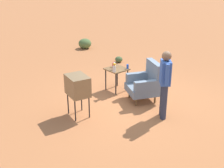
{
  "coord_description": "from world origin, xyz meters",
  "views": [
    {
      "loc": [
        4.91,
        -5.17,
        3.43
      ],
      "look_at": [
        -0.27,
        -0.75,
        0.65
      ],
      "focal_mm": 47.21,
      "sensor_mm": 36.0,
      "label": 1
    }
  ],
  "objects_px": {
    "soda_can_red": "(113,65)",
    "flower_vase": "(114,67)",
    "side_table": "(117,72)",
    "tv_on_stand": "(78,86)",
    "bottle_short_clear": "(115,66)",
    "person_standing": "(165,81)",
    "armchair": "(146,83)",
    "soda_can_blue": "(128,67)"
  },
  "relations": [
    {
      "from": "soda_can_red",
      "to": "bottle_short_clear",
      "type": "distance_m",
      "value": 0.2
    },
    {
      "from": "soda_can_red",
      "to": "flower_vase",
      "type": "height_order",
      "value": "flower_vase"
    },
    {
      "from": "armchair",
      "to": "tv_on_stand",
      "type": "bearing_deg",
      "value": -102.64
    },
    {
      "from": "side_table",
      "to": "tv_on_stand",
      "type": "xyz_separation_m",
      "value": [
        0.59,
        -1.74,
        0.22
      ]
    },
    {
      "from": "tv_on_stand",
      "to": "person_standing",
      "type": "relative_size",
      "value": 0.63
    },
    {
      "from": "armchair",
      "to": "soda_can_red",
      "type": "distance_m",
      "value": 1.2
    },
    {
      "from": "armchair",
      "to": "person_standing",
      "type": "bearing_deg",
      "value": -22.56
    },
    {
      "from": "side_table",
      "to": "person_standing",
      "type": "xyz_separation_m",
      "value": [
        1.95,
        -0.24,
        0.38
      ]
    },
    {
      "from": "flower_vase",
      "to": "armchair",
      "type": "bearing_deg",
      "value": 24.83
    },
    {
      "from": "soda_can_red",
      "to": "tv_on_stand",
      "type": "bearing_deg",
      "value": -66.83
    },
    {
      "from": "tv_on_stand",
      "to": "person_standing",
      "type": "bearing_deg",
      "value": 47.7
    },
    {
      "from": "person_standing",
      "to": "flower_vase",
      "type": "height_order",
      "value": "person_standing"
    },
    {
      "from": "tv_on_stand",
      "to": "soda_can_blue",
      "type": "bearing_deg",
      "value": 101.12
    },
    {
      "from": "tv_on_stand",
      "to": "flower_vase",
      "type": "bearing_deg",
      "value": 105.73
    },
    {
      "from": "side_table",
      "to": "soda_can_red",
      "type": "bearing_deg",
      "value": 174.88
    },
    {
      "from": "tv_on_stand",
      "to": "soda_can_red",
      "type": "xyz_separation_m",
      "value": [
        -0.75,
        1.75,
        -0.06
      ]
    },
    {
      "from": "armchair",
      "to": "soda_can_blue",
      "type": "distance_m",
      "value": 0.85
    },
    {
      "from": "person_standing",
      "to": "flower_vase",
      "type": "xyz_separation_m",
      "value": [
        -1.79,
        -0.0,
        -0.13
      ]
    },
    {
      "from": "person_standing",
      "to": "soda_can_blue",
      "type": "relative_size",
      "value": 13.44
    },
    {
      "from": "tv_on_stand",
      "to": "bottle_short_clear",
      "type": "distance_m",
      "value": 1.75
    },
    {
      "from": "armchair",
      "to": "tv_on_stand",
      "type": "xyz_separation_m",
      "value": [
        -0.42,
        -1.89,
        0.28
      ]
    },
    {
      "from": "soda_can_blue",
      "to": "bottle_short_clear",
      "type": "bearing_deg",
      "value": -120.43
    },
    {
      "from": "side_table",
      "to": "flower_vase",
      "type": "distance_m",
      "value": 0.38
    },
    {
      "from": "side_table",
      "to": "person_standing",
      "type": "bearing_deg",
      "value": -6.98
    },
    {
      "from": "flower_vase",
      "to": "person_standing",
      "type": "bearing_deg",
      "value": 0.03
    },
    {
      "from": "person_standing",
      "to": "soda_can_red",
      "type": "relative_size",
      "value": 13.44
    },
    {
      "from": "side_table",
      "to": "soda_can_blue",
      "type": "bearing_deg",
      "value": 49.82
    },
    {
      "from": "soda_can_red",
      "to": "soda_can_blue",
      "type": "bearing_deg",
      "value": 31.79
    },
    {
      "from": "soda_can_red",
      "to": "soda_can_blue",
      "type": "height_order",
      "value": "same"
    },
    {
      "from": "flower_vase",
      "to": "soda_can_red",
      "type": "bearing_deg",
      "value": 142.22
    },
    {
      "from": "soda_can_blue",
      "to": "side_table",
      "type": "bearing_deg",
      "value": -130.18
    },
    {
      "from": "armchair",
      "to": "side_table",
      "type": "distance_m",
      "value": 1.03
    },
    {
      "from": "soda_can_blue",
      "to": "flower_vase",
      "type": "bearing_deg",
      "value": -94.01
    },
    {
      "from": "armchair",
      "to": "flower_vase",
      "type": "bearing_deg",
      "value": -155.17
    },
    {
      "from": "soda_can_blue",
      "to": "bottle_short_clear",
      "type": "relative_size",
      "value": 0.61
    },
    {
      "from": "soda_can_red",
      "to": "flower_vase",
      "type": "xyz_separation_m",
      "value": [
        0.33,
        -0.25,
        0.09
      ]
    },
    {
      "from": "soda_can_blue",
      "to": "tv_on_stand",
      "type": "bearing_deg",
      "value": -78.88
    },
    {
      "from": "armchair",
      "to": "side_table",
      "type": "height_order",
      "value": "armchair"
    },
    {
      "from": "armchair",
      "to": "soda_can_blue",
      "type": "bearing_deg",
      "value": 173.89
    },
    {
      "from": "flower_vase",
      "to": "bottle_short_clear",
      "type": "bearing_deg",
      "value": 136.16
    },
    {
      "from": "soda_can_red",
      "to": "bottle_short_clear",
      "type": "bearing_deg",
      "value": -31.08
    },
    {
      "from": "person_standing",
      "to": "side_table",
      "type": "bearing_deg",
      "value": 173.02
    }
  ]
}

